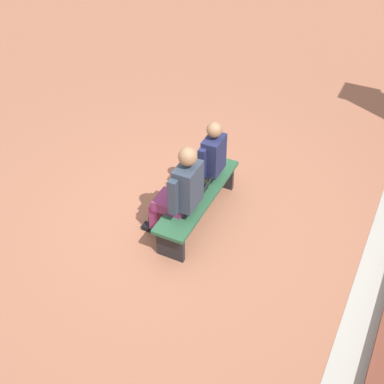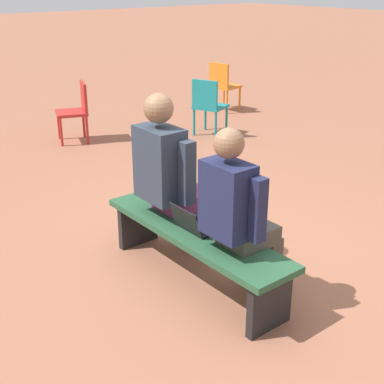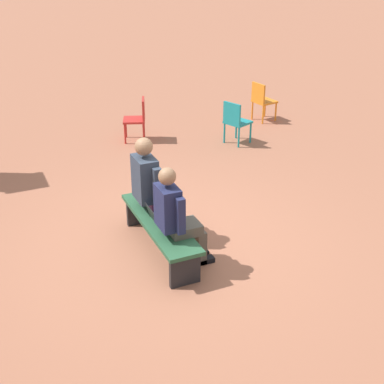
{
  "view_description": "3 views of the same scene",
  "coord_description": "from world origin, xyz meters",
  "px_view_note": "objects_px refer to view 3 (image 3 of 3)",
  "views": [
    {
      "loc": [
        4.78,
        2.5,
        5.0
      ],
      "look_at": [
        -0.02,
        0.18,
        0.57
      ],
      "focal_mm": 50.0,
      "sensor_mm": 36.0,
      "label": 1
    },
    {
      "loc": [
        -2.99,
        2.5,
        2.25
      ],
      "look_at": [
        0.07,
        0.05,
        0.65
      ],
      "focal_mm": 50.0,
      "sensor_mm": 36.0,
      "label": 2
    },
    {
      "loc": [
        -5.69,
        2.23,
        3.73
      ],
      "look_at": [
        -0.37,
        -0.15,
        0.88
      ],
      "focal_mm": 50.0,
      "sensor_mm": 36.0,
      "label": 3
    }
  ],
  "objects_px": {
    "person_student": "(176,215)",
    "bench": "(160,227)",
    "person_adult": "(154,186)",
    "plastic_chair_near_bench_right": "(262,99)",
    "plastic_chair_mid_courtyard": "(235,120)",
    "laptop": "(159,218)",
    "plastic_chair_far_left": "(138,117)"
  },
  "relations": [
    {
      "from": "person_student",
      "to": "plastic_chair_mid_courtyard",
      "type": "relative_size",
      "value": 1.59
    },
    {
      "from": "bench",
      "to": "plastic_chair_near_bench_right",
      "type": "relative_size",
      "value": 2.14
    },
    {
      "from": "plastic_chair_far_left",
      "to": "plastic_chair_near_bench_right",
      "type": "bearing_deg",
      "value": -88.68
    },
    {
      "from": "person_student",
      "to": "plastic_chair_far_left",
      "type": "bearing_deg",
      "value": -12.95
    },
    {
      "from": "bench",
      "to": "person_student",
      "type": "distance_m",
      "value": 0.54
    },
    {
      "from": "person_student",
      "to": "plastic_chair_near_bench_right",
      "type": "distance_m",
      "value": 5.88
    },
    {
      "from": "bench",
      "to": "laptop",
      "type": "relative_size",
      "value": 5.63
    },
    {
      "from": "person_adult",
      "to": "plastic_chair_near_bench_right",
      "type": "height_order",
      "value": "person_adult"
    },
    {
      "from": "bench",
      "to": "plastic_chair_far_left",
      "type": "xyz_separation_m",
      "value": [
        3.99,
        -1.08,
        0.13
      ]
    },
    {
      "from": "bench",
      "to": "person_adult",
      "type": "height_order",
      "value": "person_adult"
    },
    {
      "from": "person_adult",
      "to": "plastic_chair_near_bench_right",
      "type": "distance_m",
      "value": 5.32
    },
    {
      "from": "plastic_chair_mid_courtyard",
      "to": "bench",
      "type": "bearing_deg",
      "value": 138.29
    },
    {
      "from": "bench",
      "to": "person_student",
      "type": "height_order",
      "value": "person_student"
    },
    {
      "from": "person_student",
      "to": "plastic_chair_far_left",
      "type": "height_order",
      "value": "person_student"
    },
    {
      "from": "bench",
      "to": "plastic_chair_far_left",
      "type": "relative_size",
      "value": 2.14
    },
    {
      "from": "person_adult",
      "to": "plastic_chair_far_left",
      "type": "distance_m",
      "value": 3.76
    },
    {
      "from": "laptop",
      "to": "plastic_chair_mid_courtyard",
      "type": "distance_m",
      "value": 4.1
    },
    {
      "from": "plastic_chair_near_bench_right",
      "to": "plastic_chair_mid_courtyard",
      "type": "relative_size",
      "value": 1.0
    },
    {
      "from": "plastic_chair_mid_courtyard",
      "to": "plastic_chair_far_left",
      "type": "height_order",
      "value": "same"
    },
    {
      "from": "bench",
      "to": "plastic_chair_mid_courtyard",
      "type": "distance_m",
      "value": 4.08
    },
    {
      "from": "laptop",
      "to": "plastic_chair_near_bench_right",
      "type": "distance_m",
      "value": 5.65
    },
    {
      "from": "person_student",
      "to": "plastic_chair_far_left",
      "type": "distance_m",
      "value": 4.51
    },
    {
      "from": "laptop",
      "to": "plastic_chair_far_left",
      "type": "relative_size",
      "value": 0.38
    },
    {
      "from": "laptop",
      "to": "plastic_chair_far_left",
      "type": "height_order",
      "value": "plastic_chair_far_left"
    },
    {
      "from": "plastic_chair_mid_courtyard",
      "to": "plastic_chair_far_left",
      "type": "distance_m",
      "value": 1.89
    },
    {
      "from": "laptop",
      "to": "person_student",
      "type": "bearing_deg",
      "value": -168.29
    },
    {
      "from": "person_adult",
      "to": "plastic_chair_far_left",
      "type": "height_order",
      "value": "person_adult"
    },
    {
      "from": "person_student",
      "to": "bench",
      "type": "bearing_deg",
      "value": 9.55
    },
    {
      "from": "bench",
      "to": "person_student",
      "type": "xyz_separation_m",
      "value": [
        -0.4,
        -0.07,
        0.36
      ]
    },
    {
      "from": "laptop",
      "to": "plastic_chair_near_bench_right",
      "type": "relative_size",
      "value": 0.38
    },
    {
      "from": "person_student",
      "to": "person_adult",
      "type": "bearing_deg",
      "value": -0.41
    },
    {
      "from": "laptop",
      "to": "plastic_chair_far_left",
      "type": "distance_m",
      "value": 4.15
    }
  ]
}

